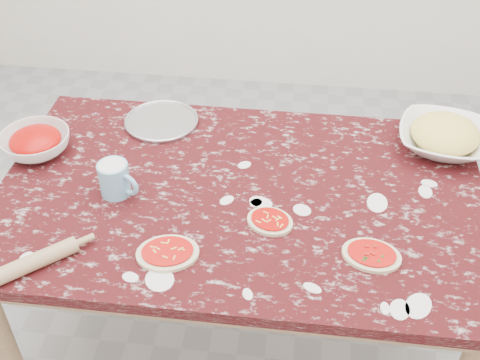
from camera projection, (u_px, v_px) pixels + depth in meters
name	position (u px, v px, depth m)	size (l,w,h in m)	color
ground	(240.00, 331.00, 2.44)	(4.00, 4.00, 0.00)	gray
worktable	(240.00, 210.00, 2.02)	(1.60, 1.00, 0.75)	#340B0D
pizza_tray	(162.00, 122.00, 2.27)	(0.27, 0.27, 0.01)	#B2B2B7
sauce_bowl	(36.00, 143.00, 2.11)	(0.24, 0.24, 0.08)	white
cheese_bowl	(444.00, 139.00, 2.13)	(0.32, 0.32, 0.08)	white
flour_mug	(115.00, 179.00, 1.92)	(0.14, 0.10, 0.11)	#75B4D7
pizza_left	(168.00, 253.00, 1.74)	(0.21, 0.18, 0.02)	beige
pizza_mid	(270.00, 221.00, 1.85)	(0.18, 0.16, 0.02)	beige
pizza_right	(371.00, 255.00, 1.74)	(0.19, 0.16, 0.02)	beige
rolling_pin	(36.00, 261.00, 1.70)	(0.05, 0.05, 0.24)	tan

